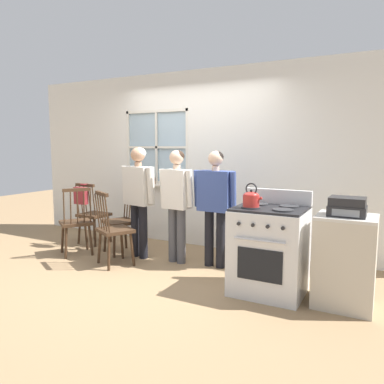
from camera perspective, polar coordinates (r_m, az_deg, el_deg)
ground_plane at (r=4.84m, az=-6.60°, el=-11.81°), size 16.00×16.00×0.00m
wall_back at (r=5.77m, az=1.51°, el=4.83°), size 6.40×0.16×2.70m
chair_by_window at (r=6.19m, az=-14.85°, el=-3.44°), size 0.44×0.42×0.98m
chair_near_wall at (r=5.63m, az=-17.24°, el=-4.56°), size 0.57×0.57×0.98m
chair_center_cluster at (r=5.57m, az=-10.75°, el=-4.49°), size 0.56×0.55×0.98m
chair_near_stove at (r=5.02m, az=-11.85°, el=-5.79°), size 0.56×0.55×0.98m
person_elderly_left at (r=5.22m, az=-8.15°, el=0.07°), size 0.58×0.29×1.54m
person_teen_center at (r=4.95m, az=-2.34°, el=-0.67°), size 0.52×0.24×1.50m
person_adult_right at (r=4.77m, az=3.56°, el=-0.91°), size 0.59×0.22×1.50m
stove at (r=4.09m, az=11.68°, el=-8.57°), size 0.74×0.68×1.08m
kettle at (r=3.90m, az=9.01°, el=-0.98°), size 0.21×0.17×0.25m
potted_plant at (r=6.16m, az=-6.27°, el=1.87°), size 0.14×0.14×0.23m
handbag at (r=5.98m, az=-16.56°, el=-0.47°), size 0.22×0.19×0.31m
side_counter at (r=3.99m, az=22.24°, el=-9.70°), size 0.55×0.50×0.90m
stereo at (r=3.85m, az=22.58°, el=-2.10°), size 0.34×0.29×0.18m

